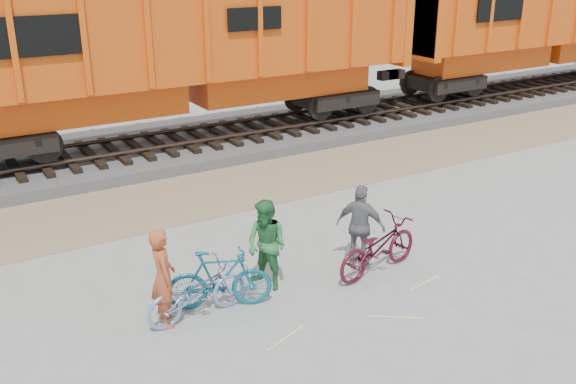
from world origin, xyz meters
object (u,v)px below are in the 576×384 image
at_px(bicycle_teal, 219,279).
at_px(person_solo, 163,277).
at_px(person_man, 267,245).
at_px(person_woman, 361,226).
at_px(hopper_car_right, 542,19).
at_px(bicycle_blue, 197,292).
at_px(hopper_car_center, 184,47).
at_px(bicycle_maroon, 378,247).

height_order(bicycle_teal, person_solo, person_solo).
relative_size(person_man, person_woman, 1.01).
bearing_deg(person_solo, hopper_car_right, -57.17).
bearing_deg(person_solo, bicycle_blue, -92.47).
relative_size(bicycle_blue, person_solo, 1.08).
relative_size(person_solo, person_woman, 1.02).
bearing_deg(person_man, person_woman, 63.01).
bearing_deg(person_man, hopper_car_center, 144.13).
bearing_deg(person_solo, bicycle_maroon, -86.61).
height_order(bicycle_blue, person_solo, person_solo).
height_order(hopper_car_right, bicycle_teal, hopper_car_right).
relative_size(bicycle_teal, bicycle_maroon, 0.89).
xyz_separation_m(hopper_car_right, person_man, (-17.04, -8.26, -2.20)).
distance_m(bicycle_maroon, person_solo, 3.96).
bearing_deg(person_solo, hopper_car_center, -16.38).
xyz_separation_m(person_man, person_woman, (1.89, -0.16, -0.01)).
xyz_separation_m(bicycle_maroon, person_solo, (-3.93, 0.38, 0.30)).
bearing_deg(hopper_car_right, person_solo, -156.01).
relative_size(hopper_car_right, person_woman, 8.83).
bearing_deg(person_man, hopper_car_right, 93.84).
distance_m(bicycle_blue, person_man, 1.51).
xyz_separation_m(hopper_car_center, bicycle_blue, (-3.48, -8.55, -2.55)).
xyz_separation_m(bicycle_blue, person_man, (1.44, 0.29, 0.34)).
distance_m(bicycle_teal, person_man, 1.06).
height_order(bicycle_teal, bicycle_maroon, bicycle_teal).
relative_size(hopper_car_center, hopper_car_right, 1.00).
bearing_deg(hopper_car_center, bicycle_maroon, -90.31).
bearing_deg(person_woman, person_man, 50.67).
distance_m(bicycle_teal, person_solo, 0.99).
relative_size(hopper_car_center, person_solo, 8.63).
distance_m(hopper_car_right, bicycle_teal, 20.08).
distance_m(hopper_car_center, person_man, 8.78).
distance_m(hopper_car_right, person_woman, 17.47).
distance_m(hopper_car_center, bicycle_maroon, 9.17).
distance_m(hopper_car_center, bicycle_blue, 9.57).
xyz_separation_m(bicycle_blue, bicycle_teal, (0.44, 0.09, 0.06)).
distance_m(hopper_car_right, person_man, 19.06).
bearing_deg(hopper_car_center, person_woman, -91.00).
height_order(bicycle_blue, person_man, person_man).
bearing_deg(person_man, bicycle_blue, -100.67).
bearing_deg(bicycle_maroon, person_man, 64.13).
xyz_separation_m(hopper_car_right, person_solo, (-18.98, -8.45, -2.20)).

